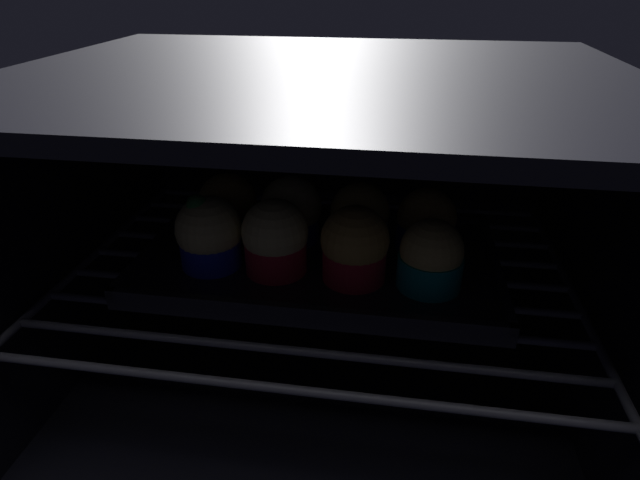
# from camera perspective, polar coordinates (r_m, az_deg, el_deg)

# --- Properties ---
(oven_cavity) EXTENTS (0.59, 0.47, 0.37)m
(oven_cavity) POSITION_cam_1_polar(r_m,az_deg,el_deg) (0.61, 0.58, 1.56)
(oven_cavity) COLOR black
(oven_cavity) RESTS_ON ground
(oven_rack) EXTENTS (0.55, 0.42, 0.01)m
(oven_rack) POSITION_cam_1_polar(r_m,az_deg,el_deg) (0.59, -0.03, -3.22)
(oven_rack) COLOR #42424C
(oven_rack) RESTS_ON oven_cavity
(baking_tray) EXTENTS (0.39, 0.23, 0.02)m
(baking_tray) POSITION_cam_1_polar(r_m,az_deg,el_deg) (0.58, 0.00, -2.21)
(baking_tray) COLOR black
(baking_tray) RESTS_ON oven_rack
(muffin_row0_col0) EXTENTS (0.07, 0.07, 0.08)m
(muffin_row0_col0) POSITION_cam_1_polar(r_m,az_deg,el_deg) (0.56, -12.06, 0.59)
(muffin_row0_col0) COLOR #1928B7
(muffin_row0_col0) RESTS_ON baking_tray
(muffin_row0_col1) EXTENTS (0.07, 0.07, 0.08)m
(muffin_row0_col1) POSITION_cam_1_polar(r_m,az_deg,el_deg) (0.54, -4.93, 0.10)
(muffin_row0_col1) COLOR red
(muffin_row0_col1) RESTS_ON baking_tray
(muffin_row0_col2) EXTENTS (0.07, 0.07, 0.08)m
(muffin_row0_col2) POSITION_cam_1_polar(r_m,az_deg,el_deg) (0.53, 3.83, -0.75)
(muffin_row0_col2) COLOR red
(muffin_row0_col2) RESTS_ON baking_tray
(muffin_row0_col3) EXTENTS (0.07, 0.07, 0.07)m
(muffin_row0_col3) POSITION_cam_1_polar(r_m,az_deg,el_deg) (0.53, 12.07, -1.93)
(muffin_row0_col3) COLOR #0C8C84
(muffin_row0_col3) RESTS_ON baking_tray
(muffin_row1_col0) EXTENTS (0.07, 0.07, 0.08)m
(muffin_row1_col0) POSITION_cam_1_polar(r_m,az_deg,el_deg) (0.63, -10.03, 3.53)
(muffin_row1_col0) COLOR #0C8C84
(muffin_row1_col0) RESTS_ON baking_tray
(muffin_row1_col1) EXTENTS (0.07, 0.07, 0.08)m
(muffin_row1_col1) POSITION_cam_1_polar(r_m,az_deg,el_deg) (0.61, -3.18, 3.16)
(muffin_row1_col1) COLOR #1928B7
(muffin_row1_col1) RESTS_ON baking_tray
(muffin_row1_col2) EXTENTS (0.07, 0.07, 0.07)m
(muffin_row1_col2) POSITION_cam_1_polar(r_m,az_deg,el_deg) (0.60, 4.36, 2.45)
(muffin_row1_col2) COLOR silver
(muffin_row1_col2) RESTS_ON baking_tray
(muffin_row1_col3) EXTENTS (0.07, 0.07, 0.07)m
(muffin_row1_col3) POSITION_cam_1_polar(r_m,az_deg,el_deg) (0.59, 11.56, 1.80)
(muffin_row1_col3) COLOR #1928B7
(muffin_row1_col3) RESTS_ON baking_tray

